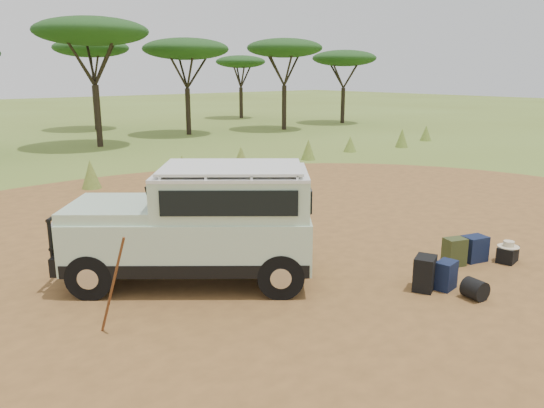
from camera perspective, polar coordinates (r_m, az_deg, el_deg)
ground at (r=9.97m, az=0.32°, el=-6.66°), size 140.00×140.00×0.00m
dirt_clearing at (r=9.97m, az=0.32°, el=-6.64°), size 23.00×23.00×0.01m
grass_fringe at (r=17.22m, az=-18.39°, el=2.88°), size 36.60×1.60×0.90m
acacia_treeline at (r=27.80m, az=-26.82°, el=15.38°), size 46.70×13.20×6.26m
safari_vehicle at (r=9.05m, az=-7.89°, el=-2.45°), size 4.21×3.88×2.02m
walking_staff at (r=7.56m, az=-16.76°, el=-8.41°), size 0.29×0.45×1.43m
backpack_black at (r=9.17m, az=16.10°, el=-7.19°), size 0.51×0.46×0.58m
backpack_navy at (r=9.33m, az=18.18°, el=-7.30°), size 0.40×0.31×0.49m
backpack_olive at (r=10.46m, az=19.02°, el=-4.91°), size 0.46×0.39×0.53m
duffel_navy at (r=10.84m, az=20.92°, el=-4.51°), size 0.51×0.44×0.50m
hard_case at (r=11.05m, az=24.00°, el=-4.99°), size 0.47×0.37×0.30m
stuff_sack at (r=9.12m, az=20.98°, el=-8.55°), size 0.38×0.38×0.33m
safari_hat at (r=11.00m, az=24.10°, el=-4.03°), size 0.40×0.40×0.12m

